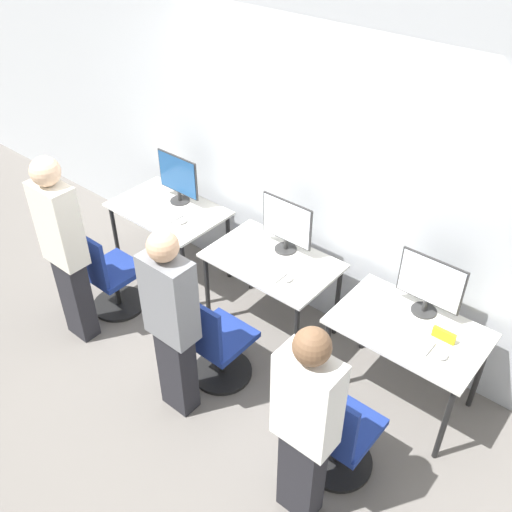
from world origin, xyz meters
name	(u,v)px	position (x,y,z in m)	size (l,w,h in m)	color
ground_plane	(246,347)	(0.00, 0.00, 0.00)	(20.00, 20.00, 0.00)	slate
wall_back	(310,165)	(0.00, 0.80, 1.40)	(12.00, 0.05, 2.80)	#B7BCC1
desk_left	(169,216)	(-1.22, 0.34, 0.65)	(1.04, 0.68, 0.74)	silver
monitor_left	(178,178)	(-1.22, 0.50, 0.98)	(0.47, 0.18, 0.46)	#2D2D2D
keyboard_left	(161,211)	(-1.22, 0.25, 0.75)	(0.43, 0.16, 0.02)	silver
mouse_left	(183,221)	(-0.94, 0.26, 0.75)	(0.06, 0.09, 0.03)	silver
office_chair_left	(109,278)	(-1.24, -0.39, 0.35)	(0.48, 0.48, 0.87)	black
person_left	(64,246)	(-1.20, -0.75, 0.92)	(0.36, 0.22, 1.68)	#232328
desk_center	(272,268)	(0.00, 0.34, 0.65)	(1.04, 0.68, 0.74)	silver
monitor_center	(287,224)	(0.00, 0.52, 0.98)	(0.47, 0.18, 0.46)	#2D2D2D
keyboard_center	(260,268)	(0.00, 0.18, 0.75)	(0.43, 0.16, 0.02)	silver
mouse_center	(289,279)	(0.26, 0.21, 0.75)	(0.06, 0.09, 0.03)	silver
office_chair_center	(216,346)	(0.04, -0.39, 0.35)	(0.48, 0.48, 0.87)	black
person_center	(171,320)	(0.00, -0.75, 0.85)	(0.36, 0.21, 1.57)	#232328
desk_right	(408,336)	(1.22, 0.34, 0.65)	(1.04, 0.68, 0.74)	silver
monitor_right	(430,284)	(1.22, 0.55, 0.98)	(0.47, 0.18, 0.46)	#2D2D2D
keyboard_right	(401,335)	(1.22, 0.22, 0.75)	(0.43, 0.16, 0.02)	silver
mouse_right	(443,356)	(1.52, 0.22, 0.75)	(0.06, 0.09, 0.03)	silver
office_chair_right	(337,436)	(1.20, -0.48, 0.35)	(0.48, 0.48, 0.87)	black
person_right	(306,423)	(1.18, -0.84, 0.84)	(0.36, 0.20, 1.55)	#232328
placard_right	(444,335)	(1.45, 0.37, 0.78)	(0.16, 0.03, 0.08)	yellow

